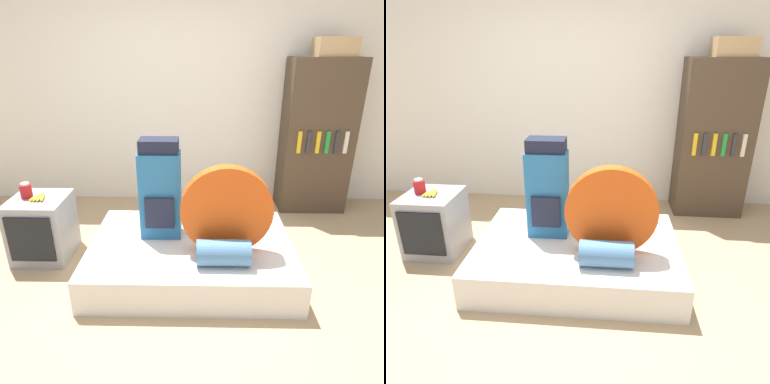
% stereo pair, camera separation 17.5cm
% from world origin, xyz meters
% --- Properties ---
extents(ground_plane, '(16.00, 16.00, 0.00)m').
position_xyz_m(ground_plane, '(0.00, 0.00, 0.00)').
color(ground_plane, tan).
extents(wall_back, '(8.00, 0.05, 2.60)m').
position_xyz_m(wall_back, '(0.00, 2.02, 1.30)').
color(wall_back, silver).
rests_on(wall_back, ground_plane).
extents(bed, '(1.68, 1.17, 0.29)m').
position_xyz_m(bed, '(0.06, 0.41, 0.14)').
color(bed, silver).
rests_on(bed, ground_plane).
extents(backpack, '(0.34, 0.24, 0.84)m').
position_xyz_m(backpack, '(-0.19, 0.53, 0.69)').
color(backpack, '#23669E').
rests_on(backpack, bed).
extents(tent_bag, '(0.71, 0.11, 0.71)m').
position_xyz_m(tent_bag, '(0.34, 0.28, 0.64)').
color(tent_bag, '#D14C14').
rests_on(tent_bag, bed).
extents(sleeping_roll, '(0.40, 0.20, 0.20)m').
position_xyz_m(sleeping_roll, '(0.31, 0.09, 0.38)').
color(sleeping_roll, teal).
rests_on(sleeping_roll, bed).
extents(television, '(0.48, 0.50, 0.57)m').
position_xyz_m(television, '(-1.29, 0.62, 0.29)').
color(television, '#939399').
rests_on(television, ground_plane).
extents(canister, '(0.10, 0.10, 0.14)m').
position_xyz_m(canister, '(-1.39, 0.65, 0.64)').
color(canister, '#B2191E').
rests_on(canister, television).
extents(banana_bunch, '(0.13, 0.18, 0.03)m').
position_xyz_m(banana_bunch, '(-1.26, 0.62, 0.59)').
color(banana_bunch, yellow).
rests_on(banana_bunch, television).
extents(bookshelf, '(0.75, 0.43, 1.71)m').
position_xyz_m(bookshelf, '(1.45, 1.76, 0.85)').
color(bookshelf, '#473828').
rests_on(bookshelf, ground_plane).
extents(cardboard_box, '(0.40, 0.28, 0.19)m').
position_xyz_m(cardboard_box, '(1.50, 1.73, 1.80)').
color(cardboard_box, tan).
rests_on(cardboard_box, bookshelf).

